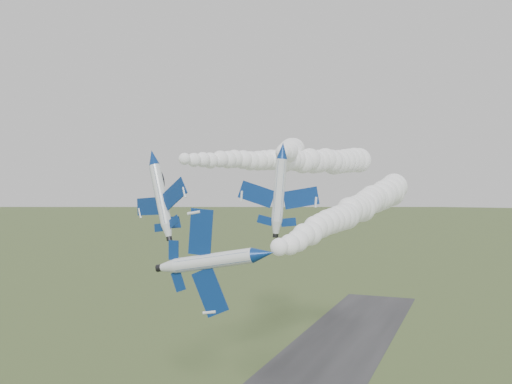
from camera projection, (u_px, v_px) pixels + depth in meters
jet_lead at (263, 254)px, 51.20m from camera, size 3.24×12.06×9.84m
smoke_trail_jet_lead at (359, 208)px, 87.82m from camera, size 7.76×74.34×5.62m
jet_pair_left at (152, 157)px, 80.80m from camera, size 10.69×12.90×4.26m
smoke_trail_jet_pair_left at (287, 161)px, 103.72m from camera, size 24.33×53.22×5.26m
jet_pair_right at (283, 150)px, 74.03m from camera, size 10.48×12.17×3.11m
smoke_trail_jet_pair_right at (289, 152)px, 109.60m from camera, size 25.76×64.50×5.63m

